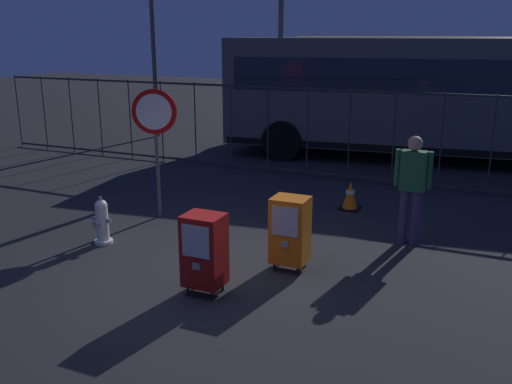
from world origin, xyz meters
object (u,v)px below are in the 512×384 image
Objects in this scene: stop_sign at (155,127)px; traffic_cone at (350,196)px; pedestrian at (412,184)px; newspaper_box_primary at (204,250)px; fire_hydrant at (102,221)px; bus_far at (465,81)px; bus_near at (438,92)px; newspaper_box_secondary at (290,230)px.

stop_sign is 3.70m from traffic_cone.
pedestrian is 3.15× the size of traffic_cone.
traffic_cone is (0.76, 4.10, -0.31)m from newspaper_box_primary.
newspaper_box_primary is 3.35m from stop_sign.
traffic_cone is (-1.26, 1.34, -0.69)m from pedestrian.
fire_hydrant is at bearing -92.97° from stop_sign.
bus_far is at bearing 90.22° from pedestrian.
fire_hydrant is 1.41× the size of traffic_cone.
pedestrian is (4.29, 1.88, 0.60)m from fire_hydrant.
pedestrian is 6.42m from bus_near.
traffic_cone is 5.30m from bus_near.
newspaper_box_primary is 1.00× the size of newspaper_box_secondary.
bus_near reaches higher than newspaper_box_secondary.
fire_hydrant is 4.42m from traffic_cone.
newspaper_box_primary is 0.09× the size of bus_far.
pedestrian is (2.02, 2.76, 0.38)m from newspaper_box_primary.
newspaper_box_primary is at bearing -126.25° from pedestrian.
newspaper_box_secondary is at bearing -103.48° from bus_near.
fire_hydrant is 0.73× the size of newspaper_box_primary.
newspaper_box_secondary is (2.97, 0.23, 0.22)m from fire_hydrant.
bus_near is at bearing 64.81° from fire_hydrant.
pedestrian is (4.21, 0.44, -0.65)m from stop_sign.
bus_far is at bearing 81.14° from newspaper_box_primary.
stop_sign is at bearing -126.17° from bus_near.
bus_far reaches higher than stop_sign.
traffic_cone is at bearing 79.51° from newspaper_box_primary.
pedestrian is 0.16× the size of bus_near.
newspaper_box_primary is 0.61× the size of pedestrian.
traffic_cone is (3.02, 3.23, -0.09)m from fire_hydrant.
stop_sign reaches higher than pedestrian.
newspaper_box_primary is 1.31m from newspaper_box_secondary.
newspaper_box_secondary is 0.46× the size of stop_sign.
newspaper_box_primary is at bearing -21.18° from fire_hydrant.
newspaper_box_secondary is 3.01m from traffic_cone.
stop_sign reaches higher than traffic_cone.
newspaper_box_primary is (2.26, -0.88, 0.22)m from fire_hydrant.
newspaper_box_secondary is at bearing -91.10° from traffic_cone.
pedestrian reaches higher than fire_hydrant.
traffic_cone is at bearing -106.10° from bus_far.
newspaper_box_primary is at bearing -122.36° from newspaper_box_secondary.
traffic_cone is at bearing 88.90° from newspaper_box_secondary.
bus_far is at bearing 77.17° from bus_near.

